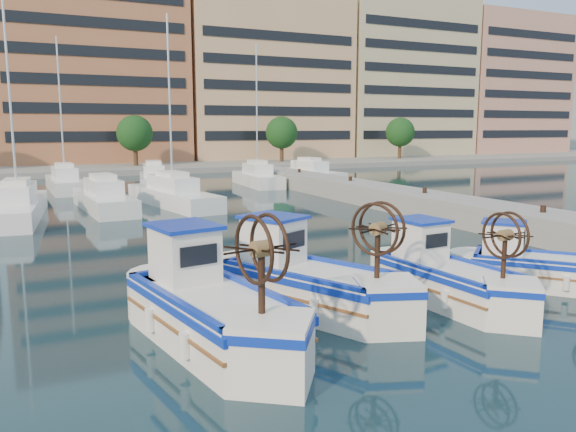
% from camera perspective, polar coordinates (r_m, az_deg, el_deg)
% --- Properties ---
extents(ground, '(300.00, 300.00, 0.00)m').
position_cam_1_polar(ground, '(13.99, 7.30, -11.23)').
color(ground, '#17313C').
rests_on(ground, ground).
extents(quay, '(3.00, 60.00, 1.20)m').
position_cam_1_polar(quay, '(28.00, 21.30, -0.31)').
color(quay, gray).
rests_on(quay, ground).
extents(waterfront, '(180.00, 40.00, 25.60)m').
position_cam_1_polar(waterfront, '(78.10, -13.11, 13.35)').
color(waterfront, gray).
rests_on(waterfront, ground).
extents(hill_east, '(160.00, 160.00, 50.00)m').
position_cam_1_polar(hill_east, '(190.55, 25.84, 6.63)').
color(hill_east, slate).
rests_on(hill_east, ground).
extents(yacht_marina, '(39.04, 23.96, 11.50)m').
position_cam_1_polar(yacht_marina, '(39.19, -19.41, 2.17)').
color(yacht_marina, white).
rests_on(yacht_marina, ground).
extents(fishing_boat_a, '(2.96, 5.34, 3.24)m').
position_cam_1_polar(fishing_boat_a, '(12.83, -8.05, -8.92)').
color(fishing_boat_a, white).
rests_on(fishing_boat_a, ground).
extents(fishing_boat_b, '(3.87, 5.14, 3.10)m').
position_cam_1_polar(fishing_boat_b, '(14.91, 1.89, -6.43)').
color(fishing_boat_b, white).
rests_on(fishing_boat_b, ground).
extents(fishing_boat_c, '(2.16, 4.56, 2.80)m').
position_cam_1_polar(fishing_boat_c, '(16.24, 15.69, -5.79)').
color(fishing_boat_c, white).
rests_on(fishing_boat_c, ground).
extents(fishing_boat_d, '(3.78, 3.96, 2.51)m').
position_cam_1_polar(fishing_boat_d, '(18.69, 23.80, -4.54)').
color(fishing_boat_d, white).
rests_on(fishing_boat_d, ground).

